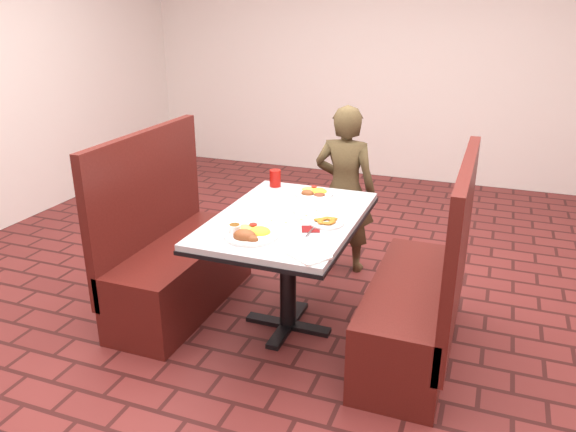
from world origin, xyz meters
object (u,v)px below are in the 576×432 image
object	(u,v)px
dining_table	(288,231)
near_dinner_plate	(250,231)
far_dinner_plate	(314,191)
diner_person	(345,190)
red_tumbler	(275,178)
booth_bench_left	(175,260)
plantain_plate	(326,222)
booth_bench_right	(420,303)

from	to	relation	value
dining_table	near_dinner_plate	world-z (taller)	near_dinner_plate
dining_table	far_dinner_plate	bearing A→B (deg)	87.46
diner_person	red_tumbler	xyz separation A→B (m)	(-0.37, -0.46, 0.18)
booth_bench_left	near_dinner_plate	distance (m)	0.93
plantain_plate	red_tumbler	size ratio (longest dim) A/B	1.70
dining_table	far_dinner_plate	size ratio (longest dim) A/B	4.85
far_dinner_plate	plantain_plate	size ratio (longest dim) A/B	1.28
far_dinner_plate	red_tumbler	bearing A→B (deg)	166.09
booth_bench_left	near_dinner_plate	world-z (taller)	booth_bench_left
dining_table	plantain_plate	world-z (taller)	plantain_plate
booth_bench_right	far_dinner_plate	bearing A→B (deg)	151.22
red_tumbler	dining_table	bearing A→B (deg)	-60.67
diner_person	far_dinner_plate	world-z (taller)	diner_person
diner_person	plantain_plate	bearing A→B (deg)	99.15
plantain_plate	far_dinner_plate	bearing A→B (deg)	115.93
dining_table	far_dinner_plate	xyz separation A→B (m)	(0.02, 0.43, 0.12)
diner_person	near_dinner_plate	distance (m)	1.34
booth_bench_left	diner_person	world-z (taller)	diner_person
dining_table	booth_bench_left	distance (m)	0.86
dining_table	diner_person	world-z (taller)	diner_person
dining_table	red_tumbler	world-z (taller)	red_tumbler
near_dinner_plate	red_tumbler	size ratio (longest dim) A/B	2.56
booth_bench_left	plantain_plate	distance (m)	1.13
booth_bench_right	far_dinner_plate	world-z (taller)	booth_bench_right
diner_person	near_dinner_plate	world-z (taller)	diner_person
plantain_plate	red_tumbler	bearing A→B (deg)	134.14
dining_table	booth_bench_left	size ratio (longest dim) A/B	1.01
diner_person	red_tumbler	size ratio (longest dim) A/B	10.98
dining_table	booth_bench_right	bearing A→B (deg)	0.00
dining_table	red_tumbler	distance (m)	0.60
near_dinner_plate	red_tumbler	bearing A→B (deg)	103.20
booth_bench_left	red_tumbler	bearing A→B (deg)	44.26
far_dinner_plate	red_tumbler	world-z (taller)	red_tumbler
dining_table	far_dinner_plate	world-z (taller)	far_dinner_plate
diner_person	near_dinner_plate	xyz separation A→B (m)	(-0.16, -1.32, 0.16)
near_dinner_plate	booth_bench_right	bearing A→B (deg)	22.61
booth_bench_left	plantain_plate	xyz separation A→B (m)	(1.05, -0.05, 0.43)
dining_table	booth_bench_left	world-z (taller)	booth_bench_left
near_dinner_plate	far_dinner_plate	size ratio (longest dim) A/B	1.17
near_dinner_plate	far_dinner_plate	world-z (taller)	near_dinner_plate
booth_bench_left	red_tumbler	world-z (taller)	booth_bench_left
booth_bench_left	booth_bench_right	bearing A→B (deg)	0.00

